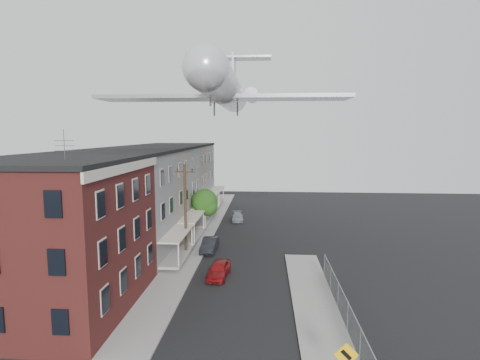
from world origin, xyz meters
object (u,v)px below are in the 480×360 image
Objects in this scene: car_far at (237,217)px; street_tree at (206,203)px; car_mid at (210,245)px; airplane at (225,89)px; car_near at (219,270)px; utility_pole at (185,210)px.

street_tree is at bearing -127.37° from car_far.
airplane is at bearing 66.53° from car_mid.
car_mid is 13.64m from car_far.
airplane is at bearing -97.62° from car_far.
street_tree is 15.49m from car_near.
car_far is at bearing 57.89° from street_tree.
street_tree is 1.28× the size of car_mid.
car_mid is at bearing 110.22° from car_near.
street_tree is 1.35× the size of car_near.
car_mid is (-1.80, 6.84, 0.01)m from car_near.
utility_pole is 2.33× the size of car_near.
car_mid is (2.00, 1.93, -4.01)m from utility_pole.
car_near is 18.61m from airplane.
car_near is at bearing -52.25° from utility_pole.
street_tree is at bearing 88.11° from utility_pole.
utility_pole is at bearing -91.89° from street_tree.
airplane reaches higher than car_near.
street_tree is 7.15m from car_far.
street_tree is at bearing 121.22° from airplane.
utility_pole is at bearing -109.07° from car_far.
car_far is (3.47, 5.53, -2.90)m from street_tree.
car_mid is at bearing -114.65° from airplane.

